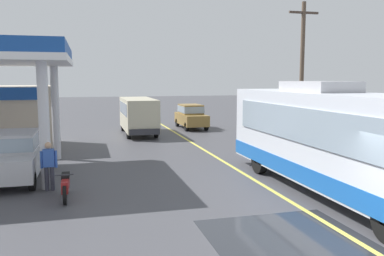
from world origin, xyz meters
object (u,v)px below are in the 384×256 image
(car_at_pump, at_px, (15,154))
(pedestrian_near_pump, at_px, (49,163))
(minibus_opposing_lane, at_px, (138,113))
(car_trailing_behind_bus, at_px, (191,115))
(coach_bus_main, at_px, (334,142))
(motorcycle_parked_forecourt, at_px, (66,185))

(car_at_pump, distance_m, pedestrian_near_pump, 2.19)
(minibus_opposing_lane, relative_size, car_trailing_behind_bus, 1.46)
(coach_bus_main, bearing_deg, motorcycle_parked_forecourt, 168.94)
(pedestrian_near_pump, bearing_deg, car_trailing_behind_bus, 59.87)
(minibus_opposing_lane, height_order, pedestrian_near_pump, minibus_opposing_lane)
(coach_bus_main, distance_m, pedestrian_near_pump, 9.49)
(car_trailing_behind_bus, bearing_deg, motorcycle_parked_forecourt, -116.84)
(car_at_pump, xyz_separation_m, car_trailing_behind_bus, (10.32, 13.78, 0.00))
(minibus_opposing_lane, xyz_separation_m, car_trailing_behind_bus, (4.31, 2.24, -0.46))
(pedestrian_near_pump, bearing_deg, motorcycle_parked_forecourt, -63.42)
(coach_bus_main, height_order, car_at_pump, coach_bus_main)
(pedestrian_near_pump, bearing_deg, minibus_opposing_lane, 70.53)
(coach_bus_main, distance_m, car_trailing_behind_bus, 18.33)
(car_at_pump, xyz_separation_m, motorcycle_parked_forecourt, (1.89, -2.88, -0.57))
(coach_bus_main, relative_size, pedestrian_near_pump, 6.65)
(car_at_pump, bearing_deg, pedestrian_near_pump, -52.76)
(car_at_pump, bearing_deg, minibus_opposing_lane, 62.47)
(car_at_pump, distance_m, minibus_opposing_lane, 13.02)
(car_at_pump, height_order, motorcycle_parked_forecourt, car_at_pump)
(coach_bus_main, height_order, pedestrian_near_pump, coach_bus_main)
(motorcycle_parked_forecourt, distance_m, pedestrian_near_pump, 1.37)
(motorcycle_parked_forecourt, xyz_separation_m, pedestrian_near_pump, (-0.57, 1.15, 0.49))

